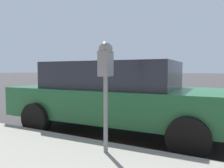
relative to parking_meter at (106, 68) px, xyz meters
The scene contains 3 objects.
ground_plane 2.92m from the parking_meter, ahead, with size 220.00×220.00×0.00m, color #3D3A3A.
parking_meter is the anchor object (origin of this frame).
car_green 1.71m from the parking_meter, 20.78° to the left, with size 2.10×4.80×1.48m.
Camera 1 is at (-5.15, -1.24, 1.30)m, focal length 35.00 mm.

